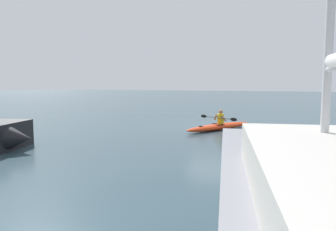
# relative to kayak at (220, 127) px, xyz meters

# --- Properties ---
(ground_plane) EXTENTS (160.00, 160.00, 0.00)m
(ground_plane) POSITION_rel_kayak_xyz_m (0.61, -1.00, -0.15)
(ground_plane) COLOR #334C56
(kayak) EXTENTS (2.79, 4.28, 0.31)m
(kayak) POSITION_rel_kayak_xyz_m (0.00, 0.00, 0.00)
(kayak) COLOR red
(kayak) RESTS_ON ground
(kayaker) EXTENTS (2.09, 1.18, 0.70)m
(kayaker) POSITION_rel_kayak_xyz_m (-0.02, -0.04, 0.45)
(kayaker) COLOR yellow
(kayaker) RESTS_ON kayak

